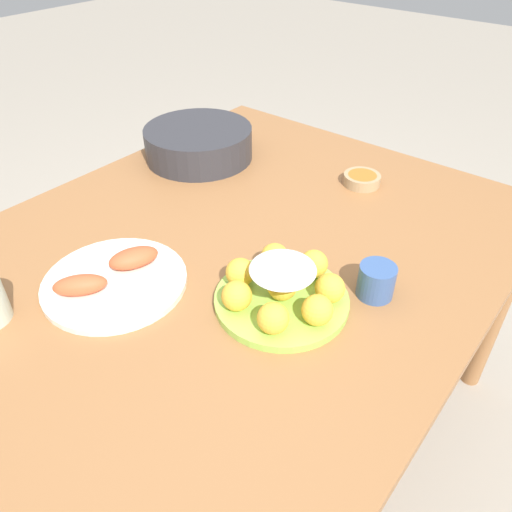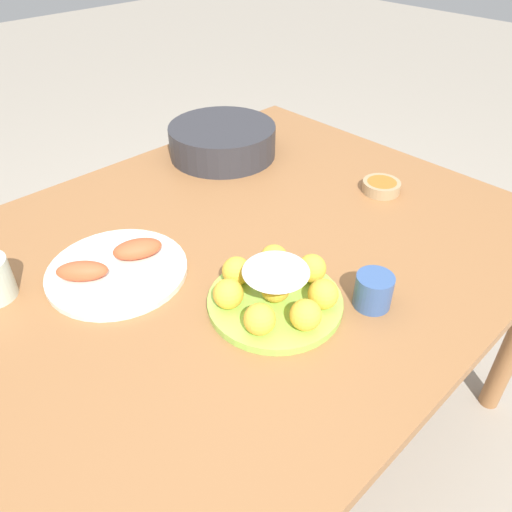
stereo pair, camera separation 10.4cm
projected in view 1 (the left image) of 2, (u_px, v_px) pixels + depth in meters
ground_plane at (240, 424)px, 1.57m from camera, size 12.00×12.00×0.00m
dining_table at (235, 269)px, 1.19m from camera, size 1.36×1.10×0.70m
cake_plate at (283, 289)px, 0.96m from camera, size 0.27×0.27×0.10m
serving_bowl at (199, 142)px, 1.47m from camera, size 0.32×0.32×0.09m
sauce_bowl at (362, 179)px, 1.36m from camera, size 0.10×0.10×0.03m
seafood_platter at (114, 279)px, 1.02m from camera, size 0.30×0.30×0.05m
cup_near at (376, 281)px, 0.99m from camera, size 0.07×0.07×0.07m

